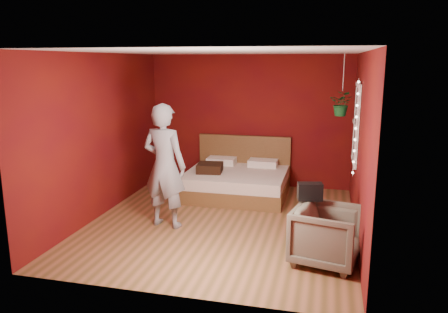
% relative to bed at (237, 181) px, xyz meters
% --- Properties ---
extents(floor, '(4.50, 4.50, 0.00)m').
position_rel_bed_xyz_m(floor, '(0.08, -1.50, -0.26)').
color(floor, '#965D3C').
rests_on(floor, ground).
extents(room_walls, '(4.04, 4.54, 2.62)m').
position_rel_bed_xyz_m(room_walls, '(0.08, -1.50, 1.41)').
color(room_walls, '#67140A').
rests_on(room_walls, ground).
extents(window, '(0.05, 0.97, 1.27)m').
position_rel_bed_xyz_m(window, '(2.04, -0.60, 1.24)').
color(window, white).
rests_on(window, room_walls).
extents(fairy_lights, '(0.04, 0.04, 1.45)m').
position_rel_bed_xyz_m(fairy_lights, '(2.02, -1.13, 1.24)').
color(fairy_lights, silver).
rests_on(fairy_lights, room_walls).
extents(bed, '(1.85, 1.57, 1.02)m').
position_rel_bed_xyz_m(bed, '(0.00, 0.00, 0.00)').
color(bed, brown).
rests_on(bed, ground).
extents(person, '(0.75, 0.55, 1.88)m').
position_rel_bed_xyz_m(person, '(-0.72, -1.83, 0.67)').
color(person, slate).
rests_on(person, ground).
extents(armchair, '(0.94, 0.93, 0.73)m').
position_rel_bed_xyz_m(armchair, '(1.68, -2.55, 0.10)').
color(armchair, '#5B5848').
rests_on(armchair, ground).
extents(handbag, '(0.34, 0.22, 0.22)m').
position_rel_bed_xyz_m(handbag, '(1.44, -2.30, 0.57)').
color(handbag, black).
rests_on(handbag, armchair).
extents(throw_pillow, '(0.50, 0.50, 0.16)m').
position_rel_bed_xyz_m(throw_pillow, '(-0.47, -0.23, 0.28)').
color(throw_pillow, black).
rests_on(throw_pillow, bed).
extents(hanging_plant, '(0.45, 0.42, 1.02)m').
position_rel_bed_xyz_m(hanging_plant, '(1.82, -0.34, 1.52)').
color(hanging_plant, silver).
rests_on(hanging_plant, room_walls).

